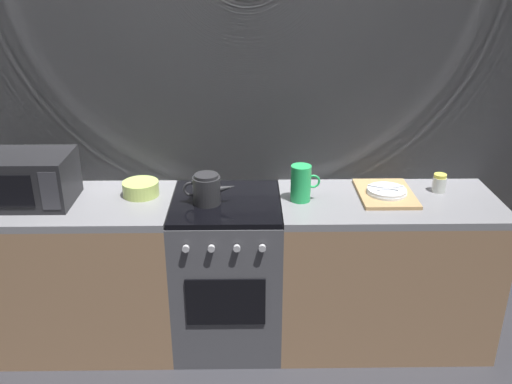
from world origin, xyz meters
The scene contains 11 objects.
ground_plane centered at (0.00, 0.00, 0.00)m, with size 8.00×8.00×0.00m, color #2D2D33.
back_wall centered at (0.00, 0.32, 1.20)m, with size 3.60×0.05×2.40m.
counter_left centered at (-0.90, 0.00, 0.45)m, with size 1.20×0.60×0.90m.
stove_unit centered at (0.00, 0.00, 0.45)m, with size 0.60×0.63×0.90m.
counter_right centered at (0.90, 0.00, 0.45)m, with size 1.20×0.60×0.90m.
microwave centered at (-1.05, 0.00, 1.04)m, with size 0.46×0.35×0.27m.
kettle centered at (-0.10, -0.03, 0.98)m, with size 0.28×0.15×0.17m.
mixing_bowl centered at (-0.47, 0.08, 0.94)m, with size 0.20×0.20×0.08m, color #B7D166.
pitcher centered at (0.41, 0.00, 1.00)m, with size 0.16×0.11×0.20m.
dish_pile centered at (0.89, 0.05, 0.92)m, with size 0.30×0.40×0.06m.
spice_jar centered at (1.20, 0.11, 0.95)m, with size 0.08×0.08×0.10m.
Camera 1 is at (0.12, -2.75, 2.13)m, focal length 38.86 mm.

